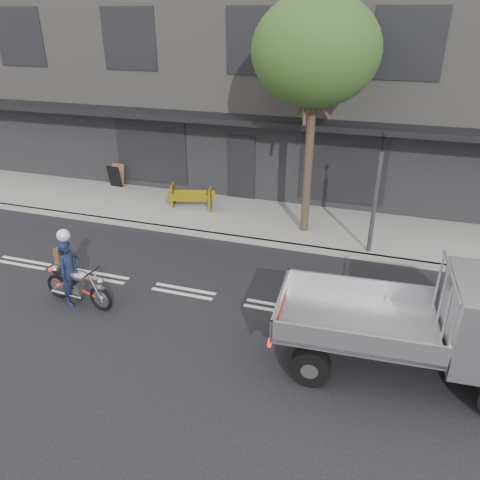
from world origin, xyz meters
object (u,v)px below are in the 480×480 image
object	(u,v)px
traffic_light_pole	(375,201)
sandwich_board	(114,176)
street_tree	(316,52)
motorcycle	(78,285)
construction_barrier	(189,199)
flatbed_ute	(471,323)
rider	(70,272)

from	to	relation	value
traffic_light_pole	sandwich_board	size ratio (longest dim) A/B	4.16
traffic_light_pole	sandwich_board	world-z (taller)	traffic_light_pole
street_tree	motorcycle	size ratio (longest dim) A/B	3.53
construction_barrier	sandwich_board	world-z (taller)	sandwich_board
traffic_light_pole	motorcycle	distance (m)	7.88
motorcycle	flatbed_ute	xyz separation A→B (m)	(8.27, 0.03, 0.74)
motorcycle	construction_barrier	size ratio (longest dim) A/B	1.30
rider	street_tree	bearing A→B (deg)	-32.67
rider	flatbed_ute	world-z (taller)	flatbed_ute
flatbed_ute	sandwich_board	bearing A→B (deg)	145.31
street_tree	rider	xyz separation A→B (m)	(-4.47, -5.41, -4.46)
sandwich_board	street_tree	bearing A→B (deg)	-8.52
flatbed_ute	construction_barrier	bearing A→B (deg)	140.75
traffic_light_pole	street_tree	bearing A→B (deg)	156.97
motorcycle	sandwich_board	xyz separation A→B (m)	(-3.35, 7.10, 0.06)
traffic_light_pole	motorcycle	bearing A→B (deg)	-144.14
motorcycle	construction_barrier	xyz separation A→B (m)	(0.30, 5.79, 0.06)
motorcycle	flatbed_ute	bearing A→B (deg)	7.06
traffic_light_pole	sandwich_board	bearing A→B (deg)	165.31
rider	construction_barrier	bearing A→B (deg)	2.40
traffic_light_pole	construction_barrier	bearing A→B (deg)	168.46
flatbed_ute	traffic_light_pole	bearing A→B (deg)	109.92
motorcycle	rider	world-z (taller)	rider
street_tree	traffic_light_pole	world-z (taller)	street_tree
rider	sandwich_board	world-z (taller)	rider
street_tree	construction_barrier	size ratio (longest dim) A/B	4.59
flatbed_ute	construction_barrier	xyz separation A→B (m)	(-7.97, 5.76, -0.69)
motorcycle	rider	xyz separation A→B (m)	(-0.15, 0.00, 0.31)
sandwich_board	motorcycle	bearing A→B (deg)	-60.89
construction_barrier	sandwich_board	distance (m)	3.87
sandwich_board	flatbed_ute	bearing A→B (deg)	-27.46
rider	construction_barrier	size ratio (longest dim) A/B	1.11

